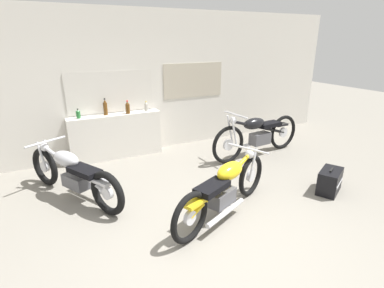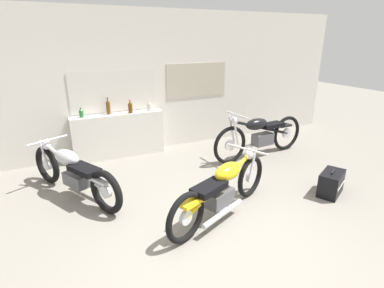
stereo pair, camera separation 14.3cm
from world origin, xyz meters
name	(u,v)px [view 1 (the left image)]	position (x,y,z in m)	size (l,w,h in m)	color
ground_plane	(224,249)	(0.00, 0.00, 0.00)	(24.00, 24.00, 0.00)	gray
wall_back	(129,84)	(0.00, 3.51, 1.40)	(10.00, 0.07, 2.80)	silver
sill_counter	(116,136)	(-0.37, 3.34, 0.44)	(1.76, 0.28, 0.87)	silver
bottle_leftmost	(78,114)	(-1.02, 3.33, 0.95)	(0.08, 0.08, 0.18)	#23662D
bottle_left_center	(105,108)	(-0.52, 3.37, 1.01)	(0.08, 0.08, 0.32)	#5B3814
bottle_center	(128,108)	(-0.12, 3.29, 0.99)	(0.08, 0.08, 0.25)	#5B3814
bottle_right_center	(146,107)	(0.26, 3.32, 0.96)	(0.07, 0.07, 0.20)	#B7B2A8
motorcycle_black	(258,134)	(2.16, 2.15, 0.45)	(2.21, 0.64, 0.94)	black
motorcycle_silver	(73,174)	(-1.33, 1.99, 0.39)	(1.11, 1.93, 0.78)	black
motorcycle_yellow	(225,188)	(0.38, 0.60, 0.40)	(1.90, 0.98, 0.80)	black
hard_case_black	(330,181)	(2.18, 0.41, 0.18)	(0.56, 0.47, 0.38)	black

